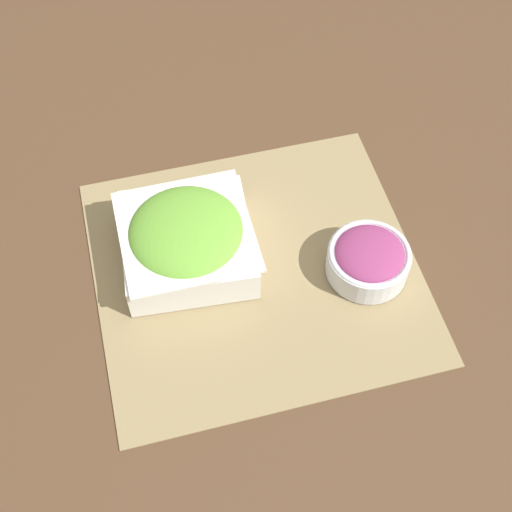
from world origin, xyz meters
TOP-DOWN VIEW (x-y plane):
  - ground_plane at (0.00, 0.00)m, footprint 3.00×3.00m
  - placemat at (0.00, 0.00)m, footprint 0.44×0.42m
  - onion_bowl at (-0.15, 0.04)m, footprint 0.11×0.11m
  - lettuce_bowl at (0.09, -0.04)m, footprint 0.19×0.19m

SIDE VIEW (x-z plane):
  - ground_plane at x=0.00m, z-range 0.00..0.00m
  - placemat at x=0.00m, z-range 0.00..0.00m
  - onion_bowl at x=-0.15m, z-range 0.01..0.06m
  - lettuce_bowl at x=0.09m, z-range 0.00..0.08m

